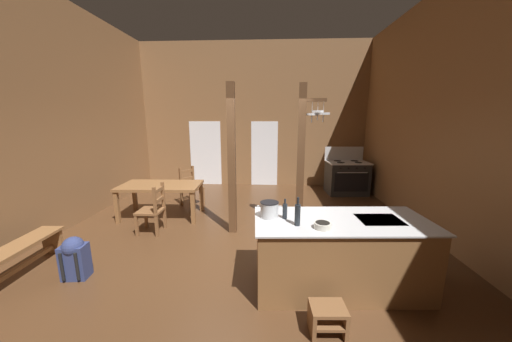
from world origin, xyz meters
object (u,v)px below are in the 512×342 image
stove_range (347,177)px  step_stool (328,317)px  dining_table (161,188)px  ladderback_chair_by_post (191,187)px  bench_along_left_wall (14,257)px  bottle_short_on_counter (298,214)px  mixing_bowl_on_counter (322,225)px  bottle_tall_on_counter (285,211)px  kitchen_island (339,253)px  backpack (75,256)px  stockpot_on_counter (269,210)px  ladderback_chair_near_window (153,210)px

stove_range → step_stool: stove_range is taller
dining_table → ladderback_chair_by_post: ladderback_chair_by_post is taller
bench_along_left_wall → bottle_short_on_counter: size_ratio=4.32×
step_stool → ladderback_chair_by_post: size_ratio=0.39×
dining_table → bottle_short_on_counter: size_ratio=5.05×
mixing_bowl_on_counter → bottle_tall_on_counter: size_ratio=0.77×
dining_table → mixing_bowl_on_counter: 3.95m
kitchen_island → bottle_tall_on_counter: bottle_tall_on_counter is taller
kitchen_island → backpack: kitchen_island is taller
ladderback_chair_by_post → bottle_tall_on_counter: (2.17, -3.15, 0.57)m
step_stool → bench_along_left_wall: bearing=169.8°
ladderback_chair_by_post → bottle_tall_on_counter: bearing=-55.4°
stove_range → ladderback_chair_by_post: stove_range is taller
backpack → kitchen_island: bearing=0.0°
stockpot_on_counter → mixing_bowl_on_counter: 0.69m
stove_range → ladderback_chair_by_post: bearing=-163.9°
ladderback_chair_near_window → bench_along_left_wall: (-1.27, -1.52, -0.15)m
step_stool → ladderback_chair_by_post: ladderback_chair_by_post is taller
dining_table → backpack: (-0.27, -2.29, -0.34)m
ladderback_chair_near_window → mixing_bowl_on_counter: 3.36m
dining_table → bottle_tall_on_counter: bearing=-41.7°
step_stool → mixing_bowl_on_counter: 0.93m
step_stool → dining_table: (-2.97, 3.06, 0.47)m
backpack → bottle_short_on_counter: bearing=-4.0°
stove_range → stockpot_on_counter: bearing=-117.2°
ladderback_chair_near_window → mixing_bowl_on_counter: size_ratio=4.83×
dining_table → ladderback_chair_by_post: bearing=65.4°
stockpot_on_counter → mixing_bowl_on_counter: bearing=-27.4°
step_stool → dining_table: size_ratio=0.22×
ladderback_chair_near_window → stockpot_on_counter: stockpot_on_counter is taller
ladderback_chair_near_window → stove_range: bearing=33.0°
bench_along_left_wall → ladderback_chair_near_window: bearing=50.2°
step_stool → mixing_bowl_on_counter: bearing=89.4°
dining_table → bottle_tall_on_counter: (2.57, -2.29, 0.37)m
step_stool → ladderback_chair_near_window: (-2.81, 2.26, 0.27)m
stove_range → backpack: 6.54m
ladderback_chair_near_window → stockpot_on_counter: size_ratio=3.09×
step_stool → bench_along_left_wall: (-4.08, 0.73, 0.13)m
bottle_tall_on_counter → bench_along_left_wall: bearing=-179.3°
step_stool → mixing_bowl_on_counter: size_ratio=1.89×
stove_range → kitchen_island: bearing=-106.9°
bottle_tall_on_counter → bottle_short_on_counter: bottle_short_on_counter is taller
bench_along_left_wall → bottle_tall_on_counter: size_ratio=5.83×
kitchen_island → ladderback_chair_near_window: bearing=154.5°
kitchen_island → bottle_tall_on_counter: (-0.71, -0.00, 0.56)m
bench_along_left_wall → mixing_bowl_on_counter: size_ratio=7.53×
dining_table → bottle_tall_on_counter: 3.46m
ladderback_chair_near_window → ladderback_chair_by_post: bearing=82.3°
dining_table → ladderback_chair_near_window: bearing=-78.3°
bench_along_left_wall → bottle_tall_on_counter: (3.67, 0.04, 0.72)m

